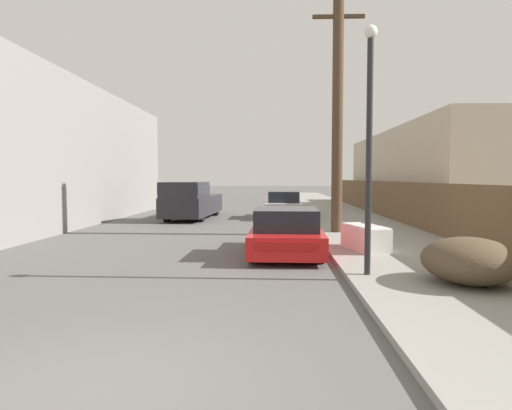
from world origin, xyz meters
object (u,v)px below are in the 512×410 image
at_px(parked_sports_car_red, 286,233).
at_px(car_parked_mid, 284,205).
at_px(pickup_truck, 191,201).
at_px(brush_pile, 470,261).
at_px(street_lamp, 369,132).
at_px(discarded_fridge, 365,237).
at_px(pedestrian, 338,194).
at_px(utility_pole, 338,112).

height_order(parked_sports_car_red, car_parked_mid, car_parked_mid).
relative_size(parked_sports_car_red, car_parked_mid, 1.01).
bearing_deg(car_parked_mid, parked_sports_car_red, -90.03).
height_order(pickup_truck, brush_pile, pickup_truck).
height_order(parked_sports_car_red, street_lamp, street_lamp).
bearing_deg(street_lamp, discarded_fridge, 79.53).
bearing_deg(pedestrian, street_lamp, -96.26).
bearing_deg(parked_sports_car_red, car_parked_mid, 90.23).
relative_size(discarded_fridge, pedestrian, 1.06).
bearing_deg(pickup_truck, car_parked_mid, -165.10).
height_order(discarded_fridge, street_lamp, street_lamp).
bearing_deg(brush_pile, utility_pole, 99.50).
relative_size(car_parked_mid, pickup_truck, 0.69).
distance_m(discarded_fridge, street_lamp, 4.04).
bearing_deg(parked_sports_car_red, brush_pile, -47.92).
bearing_deg(brush_pile, pedestrian, 88.75).
xyz_separation_m(car_parked_mid, street_lamp, (1.35, -14.08, 2.29)).
bearing_deg(parked_sports_car_red, street_lamp, -61.77).
bearing_deg(discarded_fridge, pickup_truck, 109.67).
distance_m(car_parked_mid, utility_pole, 8.03).
distance_m(car_parked_mid, pickup_truck, 4.68).
distance_m(utility_pole, brush_pile, 8.85).
relative_size(parked_sports_car_red, utility_pole, 0.50).
xyz_separation_m(parked_sports_car_red, car_parked_mid, (0.18, 11.09, 0.07)).
bearing_deg(parked_sports_car_red, discarded_fridge, 5.35).
xyz_separation_m(street_lamp, pedestrian, (2.12, 19.34, -1.91)).
relative_size(discarded_fridge, car_parked_mid, 0.45).
bearing_deg(pedestrian, car_parked_mid, -123.46).
xyz_separation_m(utility_pole, street_lamp, (-0.37, -7.17, -1.42)).
xyz_separation_m(pickup_truck, street_lamp, (5.94, -13.16, 2.01)).
relative_size(pickup_truck, street_lamp, 1.23).
bearing_deg(pickup_truck, pedestrian, -138.97).
bearing_deg(utility_pole, brush_pile, -80.50).
distance_m(pickup_truck, street_lamp, 14.57).
relative_size(parked_sports_car_red, pedestrian, 2.39).
bearing_deg(street_lamp, utility_pole, 87.06).
bearing_deg(discarded_fridge, parked_sports_car_red, 170.84).
distance_m(parked_sports_car_red, pickup_truck, 11.09).
relative_size(utility_pole, street_lamp, 1.71).
bearing_deg(pedestrian, pickup_truck, -142.52).
height_order(car_parked_mid, pickup_truck, pickup_truck).
distance_m(parked_sports_car_red, pedestrian, 16.76).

